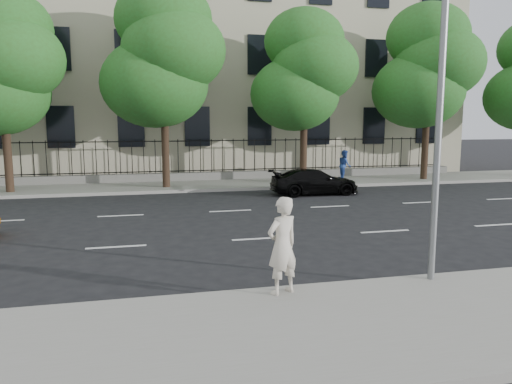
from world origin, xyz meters
TOP-DOWN VIEW (x-y plane):
  - ground at (0.00, 0.00)m, footprint 120.00×120.00m
  - near_sidewalk at (0.00, -4.00)m, footprint 60.00×4.00m
  - far_sidewalk at (0.00, 14.00)m, footprint 60.00×4.00m
  - lane_markings at (0.00, 4.75)m, footprint 49.60×4.62m
  - masonry_building at (0.00, 22.95)m, footprint 34.60×12.11m
  - iron_fence at (0.00, 15.70)m, footprint 30.00×0.50m
  - street_light at (2.50, -1.77)m, footprint 0.25×3.32m
  - tree_b at (-8.96, 13.36)m, footprint 5.53×5.12m
  - tree_c at (-1.96, 13.36)m, footprint 5.89×5.50m
  - tree_d at (5.04, 13.36)m, footprint 5.34×4.94m
  - tree_e at (12.04, 13.36)m, footprint 5.71×5.31m
  - black_sedan at (4.50, 10.15)m, footprint 4.09×1.74m
  - woman_near at (-0.76, -2.40)m, footprint 0.80×0.68m
  - pedestrian_far at (7.56, 13.80)m, footprint 0.73×0.88m

SIDE VIEW (x-z plane):
  - ground at x=0.00m, z-range 0.00..0.00m
  - lane_markings at x=0.00m, z-range 0.00..0.01m
  - near_sidewalk at x=0.00m, z-range 0.00..0.15m
  - far_sidewalk at x=0.00m, z-range 0.00..0.15m
  - black_sedan at x=4.50m, z-range 0.00..1.17m
  - iron_fence at x=0.00m, z-range -0.45..1.75m
  - pedestrian_far at x=7.56m, z-range 0.15..1.76m
  - woman_near at x=-0.76m, z-range 0.15..2.02m
  - street_light at x=2.50m, z-range 1.12..9.17m
  - tree_d at x=5.04m, z-range 1.42..10.26m
  - tree_b at x=-8.96m, z-range 1.35..10.33m
  - tree_e at x=12.04m, z-range 1.47..10.93m
  - tree_c at x=-1.96m, z-range 1.51..11.31m
  - masonry_building at x=0.00m, z-range -0.23..18.27m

